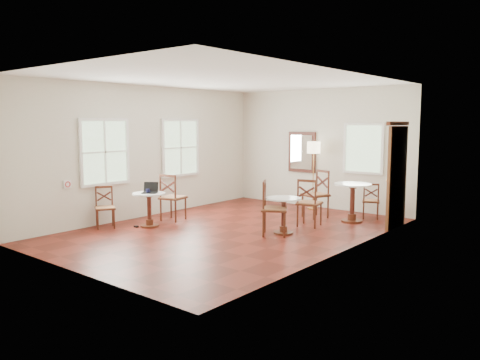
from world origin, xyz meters
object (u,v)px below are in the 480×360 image
Objects in this scene: cafe_table_mid at (283,211)px; chair_back_a at (371,201)px; floor_lamp at (314,152)px; water_glass at (149,191)px; cafe_table_near at (149,206)px; chair_back_b at (316,194)px; chair_near_a at (172,197)px; laptop at (150,190)px; chair_near_b at (105,207)px; chair_mid_b at (273,208)px; navy_mug at (148,191)px; mouse at (146,191)px; power_adapter at (136,226)px; chair_mid_a at (309,203)px; cafe_table_back at (352,198)px.

cafe_table_mid is 0.87× the size of chair_back_a.
floor_lamp is 4.32m from water_glass.
chair_back_b reaches higher than cafe_table_near.
laptop is at bearing 86.53° from chair_near_a.
chair_near_a is 1.50m from chair_near_b.
chair_back_b is 2.77× the size of laptop.
chair_mid_b is 2.65m from navy_mug.
cafe_table_near is 8.29× the size of water_glass.
laptop is 0.19m from mouse.
floor_lamp is at bearing 67.41° from power_adapter.
chair_near_a is at bearing 9.77° from chair_near_b.
cafe_table_near is 0.32m from navy_mug.
chair_near_b is 4.24m from chair_mid_a.
chair_near_b is (-0.64, -0.64, -0.01)m from cafe_table_near.
chair_back_a is at bearing 49.65° from power_adapter.
chair_back_b reaches higher than laptop.
cafe_table_mid is at bearing 28.79° from power_adapter.
cafe_table_mid is 0.83× the size of chair_near_b.
mouse is at bearing 154.06° from water_glass.
floor_lamp reaches higher than navy_mug.
power_adapter is (0.48, 0.41, -0.41)m from chair_near_b.
cafe_table_near is 1.00× the size of cafe_table_mid.
chair_back_b is (-1.02, -0.68, 0.13)m from chair_back_a.
chair_mid_b reaches higher than chair_near_b.
mouse is at bearing 77.38° from chair_mid_b.
chair_near_a reaches higher than laptop.
cafe_table_near is at bearing 80.36° from chair_mid_b.
cafe_table_mid is 0.66× the size of chair_back_b.
cafe_table_near is 0.42× the size of floor_lamp.
mouse is at bearing 130.55° from laptop.
chair_back_b reaches higher than cafe_table_back.
navy_mug is (0.02, -0.08, -0.01)m from laptop.
cafe_table_back is at bearing -14.08° from chair_near_b.
chair_back_b is 3.82m from mouse.
mouse reaches higher than power_adapter.
chair_back_b reaches higher than chair_back_a.
chair_mid_a is at bearing 16.71° from mouse.
chair_mid_a is at bearing 43.27° from chair_back_a.
chair_back_b is at bearing -55.19° from floor_lamp.
chair_mid_a is at bearing -39.02° from chair_mid_b.
laptop is (-3.22, -3.71, 0.36)m from chair_back_a.
power_adapter is at bearing -156.10° from laptop.
chair_near_b reaches higher than cafe_table_near.
cafe_table_near is 0.83× the size of chair_near_b.
chair_near_b is 2.19× the size of laptop.
cafe_table_near is at bearing -134.48° from cafe_table_back.
chair_back_b reaches higher than chair_mid_b.
chair_mid_a is 9.40× the size of mouse.
chair_back_b reaches higher than water_glass.
chair_back_a is at bearing 49.77° from water_glass.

